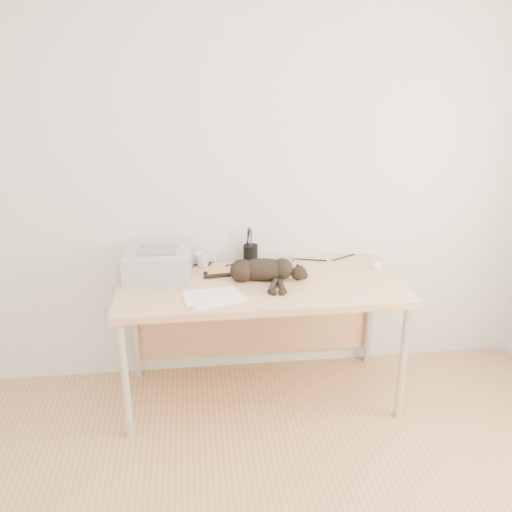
{
  "coord_description": "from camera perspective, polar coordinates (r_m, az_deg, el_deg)",
  "views": [
    {
      "loc": [
        -0.37,
        -1.51,
        2.01
      ],
      "look_at": [
        -0.03,
        1.34,
        0.92
      ],
      "focal_mm": 40.0,
      "sensor_mm": 36.0,
      "label": 1
    }
  ],
  "objects": [
    {
      "name": "remote_black",
      "position": [
        3.36,
        2.34,
        -1.25
      ],
      "size": [
        0.12,
        0.18,
        0.02
      ],
      "primitive_type": "cube",
      "rotation": [
        0.0,
        0.0,
        -0.47
      ],
      "color": "black",
      "rests_on": "desk"
    },
    {
      "name": "mug",
      "position": [
        3.41,
        -5.36,
        -0.37
      ],
      "size": [
        0.13,
        0.13,
        0.09
      ],
      "primitive_type": "imported",
      "rotation": [
        0.0,
        0.0,
        0.9
      ],
      "color": "silver",
      "rests_on": "desk"
    },
    {
      "name": "mouse",
      "position": [
        3.48,
        12.01,
        -0.72
      ],
      "size": [
        0.1,
        0.14,
        0.04
      ],
      "primitive_type": "ellipsoid",
      "rotation": [
        0.0,
        0.0,
        -0.26
      ],
      "color": "white",
      "rests_on": "desk"
    },
    {
      "name": "desk",
      "position": [
        3.32,
        0.32,
        -4.19
      ],
      "size": [
        1.6,
        0.7,
        0.74
      ],
      "color": "#DAAB80",
      "rests_on": "floor"
    },
    {
      "name": "remote_grey",
      "position": [
        3.44,
        3.17,
        -0.73
      ],
      "size": [
        0.09,
        0.18,
        0.02
      ],
      "primitive_type": "cube",
      "rotation": [
        0.0,
        0.0,
        -0.23
      ],
      "color": "slate",
      "rests_on": "desk"
    },
    {
      "name": "printer",
      "position": [
        3.27,
        -9.75,
        -0.79
      ],
      "size": [
        0.39,
        0.34,
        0.17
      ],
      "color": "#A7A7AC",
      "rests_on": "desk"
    },
    {
      "name": "cat",
      "position": [
        3.2,
        0.45,
        -1.49
      ],
      "size": [
        0.58,
        0.31,
        0.13
      ],
      "rotation": [
        0.0,
        0.0,
        -0.13
      ],
      "color": "black",
      "rests_on": "desk"
    },
    {
      "name": "wall_back",
      "position": [
        3.36,
        -0.24,
        8.59
      ],
      "size": [
        3.5,
        0.0,
        3.5
      ],
      "primitive_type": "plane",
      "rotation": [
        1.57,
        0.0,
        0.0
      ],
      "color": "silver",
      "rests_on": "floor"
    },
    {
      "name": "cable_tangle",
      "position": [
        3.47,
        -0.13,
        -0.56
      ],
      "size": [
        1.36,
        0.08,
        0.01
      ],
      "primitive_type": null,
      "color": "black",
      "rests_on": "desk"
    },
    {
      "name": "papers",
      "position": [
        3.01,
        -4.26,
        -4.14
      ],
      "size": [
        0.35,
        0.28,
        0.01
      ],
      "color": "white",
      "rests_on": "desk"
    },
    {
      "name": "pen_cup",
      "position": [
        3.43,
        -0.54,
        0.18
      ],
      "size": [
        0.09,
        0.09,
        0.22
      ],
      "color": "black",
      "rests_on": "desk"
    }
  ]
}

